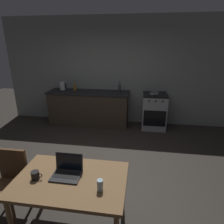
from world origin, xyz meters
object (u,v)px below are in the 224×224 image
Objects in this scene: dining_table at (71,184)px; chair at (10,180)px; frying_pan at (154,93)px; bottle_b at (75,86)px; electric_kettle at (62,86)px; laptop at (67,171)px; bottle at (119,88)px; coffee_mug at (35,175)px; stove_oven at (154,111)px; drinking_glass at (100,185)px.

dining_table is 1.40× the size of chair.
bottle_b is at bearing 177.03° from frying_pan.
electric_kettle is at bearing 113.10° from dining_table.
laptop is 1.09× the size of bottle.
frying_pan is at bearing 71.42° from dining_table.
laptop is 0.77× the size of frying_pan.
electric_kettle reaches higher than frying_pan.
bottle reaches higher than bottle_b.
bottle reaches higher than frying_pan.
chair reaches higher than coffee_mug.
electric_kettle is 3.40m from coffee_mug.
stove_oven is 0.75× the size of dining_table.
coffee_mug is (-1.43, -3.21, -0.18)m from frying_pan.
frying_pan is (1.12, 3.10, 0.18)m from laptop.
electric_kettle is 0.84× the size of bottle.
dining_table is 3.83× the size of laptop.
chair is at bearing 172.35° from dining_table.
dining_table is 3.44m from bottle_b.
dining_table is 2.95× the size of frying_pan.
bottle_b is at bearing 107.74° from dining_table.
drinking_glass is 3.68m from bottle_b.
laptop reaches higher than chair.
electric_kettle is 1.00× the size of bottle_b.
drinking_glass is (0.73, -0.07, 0.02)m from coffee_mug.
laptop is 3.40m from electric_kettle.
drinking_glass is (1.21, -0.24, 0.27)m from chair.
bottle reaches higher than stove_oven.
drinking_glass reaches higher than dining_table.
bottle is (1.04, 3.02, 0.55)m from chair.
stove_oven is at bearing 77.08° from laptop.
electric_kettle reaches higher than stove_oven.
stove_oven is 2.21m from bottle_b.
bottle_b reaches higher than coffee_mug.
electric_kettle is at bearing 179.94° from stove_oven.
frying_pan is at bearing 77.95° from drinking_glass.
bottle is 2.37× the size of drinking_glass.
bottle is at bearing -1.86° from electric_kettle.
bottle reaches higher than laptop.
chair is at bearing -177.17° from laptop.
frying_pan is at bearing 71.52° from chair.
electric_kettle and bottle_b have the same top height.
frying_pan is (1.91, 3.04, 0.44)m from chair.
laptop is 2.59× the size of drinking_glass.
laptop is 3.10m from bottle.
laptop is 0.45m from drinking_glass.
laptop reaches higher than dining_table.
drinking_glass is at bearing -20.02° from dining_table.
bottle is 3.25m from coffee_mug.
bottle_b reaches higher than chair.
electric_kettle is 1.99× the size of drinking_glass.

